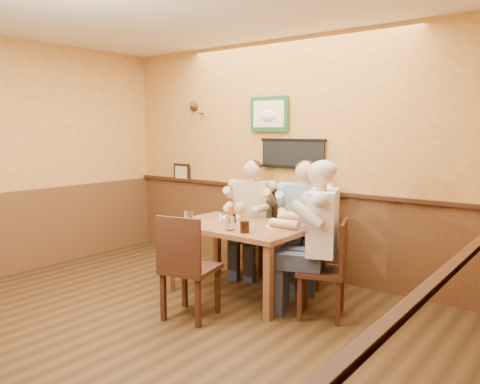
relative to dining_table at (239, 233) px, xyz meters
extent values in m
plane|color=black|center=(-0.09, -1.50, -0.66)|extent=(5.00, 5.00, 0.00)
cube|color=#E0A24E|center=(-0.09, 1.00, 0.74)|extent=(5.00, 0.02, 2.80)
cube|color=#E0A24E|center=(2.41, -1.50, 0.74)|extent=(0.02, 5.00, 2.80)
cube|color=brown|center=(-0.09, 0.98, -0.16)|extent=(5.00, 0.02, 1.00)
cube|color=brown|center=(2.39, -1.50, -0.16)|extent=(0.02, 5.00, 1.00)
cube|color=black|center=(0.05, 0.96, 0.79)|extent=(0.88, 0.03, 0.34)
cube|color=#1C5328|center=(-0.29, 0.96, 1.26)|extent=(0.54, 0.03, 0.42)
cube|color=black|center=(-1.79, 0.96, 0.46)|extent=(0.30, 0.03, 0.26)
cube|color=brown|center=(0.00, 0.00, 0.07)|extent=(1.40, 0.90, 0.05)
cube|color=brown|center=(-0.64, -0.39, -0.31)|extent=(0.07, 0.07, 0.70)
cube|color=brown|center=(0.64, -0.39, -0.31)|extent=(0.07, 0.07, 0.70)
cube|color=brown|center=(-0.64, 0.39, -0.31)|extent=(0.07, 0.07, 0.70)
cube|color=brown|center=(0.64, 0.39, -0.31)|extent=(0.07, 0.07, 0.70)
cylinder|color=silver|center=(-0.44, -0.30, 0.16)|extent=(0.11, 0.11, 0.13)
cylinder|color=silver|center=(0.10, -0.28, 0.16)|extent=(0.11, 0.11, 0.13)
cylinder|color=black|center=(0.29, -0.29, 0.15)|extent=(0.11, 0.11, 0.12)
cylinder|color=red|center=(-0.10, -0.01, 0.19)|extent=(0.06, 0.06, 0.20)
cylinder|color=white|center=(-0.25, -0.01, 0.13)|extent=(0.04, 0.04, 0.08)
cylinder|color=black|center=(-0.09, 0.03, 0.14)|extent=(0.04, 0.04, 0.09)
cylinder|color=silver|center=(-0.29, 0.23, 0.10)|extent=(0.26, 0.26, 0.02)
cylinder|color=white|center=(0.40, 0.12, 0.10)|extent=(0.30, 0.30, 0.02)
camera|label=1|loc=(2.95, -3.79, 1.07)|focal=35.00mm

